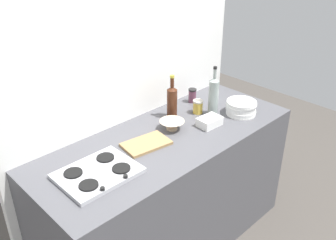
{
  "coord_description": "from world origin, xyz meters",
  "views": [
    {
      "loc": [
        -1.44,
        -1.48,
        2.12
      ],
      "look_at": [
        0.0,
        0.0,
        1.02
      ],
      "focal_mm": 40.41,
      "sensor_mm": 36.0,
      "label": 1
    }
  ],
  "objects_px": {
    "condiment_jar_rear": "(198,107)",
    "cutting_board": "(146,144)",
    "wine_bottle_leftmost": "(172,101)",
    "butter_dish": "(209,122)",
    "wine_bottle_mid_left": "(213,96)",
    "condiment_jar_front": "(192,95)",
    "mixing_bowl": "(172,125)",
    "plate_stack": "(241,108)",
    "stovetop_hob": "(98,173)"
  },
  "relations": [
    {
      "from": "wine_bottle_mid_left",
      "to": "condiment_jar_front",
      "type": "relative_size",
      "value": 3.38
    },
    {
      "from": "condiment_jar_front",
      "to": "mixing_bowl",
      "type": "bearing_deg",
      "value": -154.59
    },
    {
      "from": "butter_dish",
      "to": "stovetop_hob",
      "type": "bearing_deg",
      "value": 176.01
    },
    {
      "from": "mixing_bowl",
      "to": "condiment_jar_rear",
      "type": "distance_m",
      "value": 0.3
    },
    {
      "from": "wine_bottle_mid_left",
      "to": "condiment_jar_front",
      "type": "distance_m",
      "value": 0.26
    },
    {
      "from": "mixing_bowl",
      "to": "condiment_jar_front",
      "type": "distance_m",
      "value": 0.45
    },
    {
      "from": "condiment_jar_front",
      "to": "condiment_jar_rear",
      "type": "bearing_deg",
      "value": -125.28
    },
    {
      "from": "mixing_bowl",
      "to": "wine_bottle_mid_left",
      "type": "bearing_deg",
      "value": -6.97
    },
    {
      "from": "wine_bottle_mid_left",
      "to": "mixing_bowl",
      "type": "distance_m",
      "value": 0.38
    },
    {
      "from": "wine_bottle_leftmost",
      "to": "cutting_board",
      "type": "xyz_separation_m",
      "value": [
        -0.38,
        -0.16,
        -0.11
      ]
    },
    {
      "from": "plate_stack",
      "to": "condiment_jar_rear",
      "type": "bearing_deg",
      "value": 133.38
    },
    {
      "from": "plate_stack",
      "to": "cutting_board",
      "type": "xyz_separation_m",
      "value": [
        -0.76,
        0.15,
        -0.04
      ]
    },
    {
      "from": "butter_dish",
      "to": "cutting_board",
      "type": "bearing_deg",
      "value": 166.96
    },
    {
      "from": "plate_stack",
      "to": "condiment_jar_rear",
      "type": "xyz_separation_m",
      "value": [
        -0.21,
        0.22,
        0.0
      ]
    },
    {
      "from": "wine_bottle_leftmost",
      "to": "condiment_jar_front",
      "type": "xyz_separation_m",
      "value": [
        0.28,
        0.07,
        -0.07
      ]
    },
    {
      "from": "stovetop_hob",
      "to": "butter_dish",
      "type": "xyz_separation_m",
      "value": [
        0.85,
        -0.06,
        0.02
      ]
    },
    {
      "from": "wine_bottle_leftmost",
      "to": "butter_dish",
      "type": "bearing_deg",
      "value": -71.28
    },
    {
      "from": "condiment_jar_rear",
      "to": "cutting_board",
      "type": "distance_m",
      "value": 0.56
    },
    {
      "from": "stovetop_hob",
      "to": "plate_stack",
      "type": "relative_size",
      "value": 1.94
    },
    {
      "from": "condiment_jar_front",
      "to": "wine_bottle_mid_left",
      "type": "bearing_deg",
      "value": -100.89
    },
    {
      "from": "wine_bottle_mid_left",
      "to": "cutting_board",
      "type": "bearing_deg",
      "value": 178.7
    },
    {
      "from": "plate_stack",
      "to": "mixing_bowl",
      "type": "xyz_separation_m",
      "value": [
        -0.51,
        0.18,
        -0.01
      ]
    },
    {
      "from": "stovetop_hob",
      "to": "cutting_board",
      "type": "relative_size",
      "value": 1.48
    },
    {
      "from": "butter_dish",
      "to": "cutting_board",
      "type": "distance_m",
      "value": 0.48
    },
    {
      "from": "stovetop_hob",
      "to": "wine_bottle_mid_left",
      "type": "distance_m",
      "value": 1.01
    },
    {
      "from": "butter_dish",
      "to": "condiment_jar_front",
      "type": "relative_size",
      "value": 1.49
    },
    {
      "from": "mixing_bowl",
      "to": "stovetop_hob",
      "type": "bearing_deg",
      "value": -173.02
    },
    {
      "from": "mixing_bowl",
      "to": "plate_stack",
      "type": "bearing_deg",
      "value": -19.56
    },
    {
      "from": "plate_stack",
      "to": "condiment_jar_front",
      "type": "bearing_deg",
      "value": 105.19
    },
    {
      "from": "wine_bottle_leftmost",
      "to": "condiment_jar_front",
      "type": "distance_m",
      "value": 0.3
    },
    {
      "from": "butter_dish",
      "to": "condiment_jar_rear",
      "type": "distance_m",
      "value": 0.2
    },
    {
      "from": "stovetop_hob",
      "to": "plate_stack",
      "type": "xyz_separation_m",
      "value": [
        1.15,
        -0.1,
        0.03
      ]
    },
    {
      "from": "condiment_jar_rear",
      "to": "cutting_board",
      "type": "relative_size",
      "value": 0.34
    },
    {
      "from": "condiment_jar_front",
      "to": "butter_dish",
      "type": "bearing_deg",
      "value": -120.03
    },
    {
      "from": "plate_stack",
      "to": "mixing_bowl",
      "type": "relative_size",
      "value": 1.32
    },
    {
      "from": "wine_bottle_leftmost",
      "to": "condiment_jar_rear",
      "type": "bearing_deg",
      "value": -26.2
    },
    {
      "from": "condiment_jar_front",
      "to": "condiment_jar_rear",
      "type": "xyz_separation_m",
      "value": [
        -0.11,
        -0.15,
        -0.0
      ]
    },
    {
      "from": "stovetop_hob",
      "to": "condiment_jar_rear",
      "type": "xyz_separation_m",
      "value": [
        0.94,
        0.12,
        0.04
      ]
    },
    {
      "from": "mixing_bowl",
      "to": "butter_dish",
      "type": "bearing_deg",
      "value": -32.8
    },
    {
      "from": "wine_bottle_leftmost",
      "to": "mixing_bowl",
      "type": "height_order",
      "value": "wine_bottle_leftmost"
    },
    {
      "from": "condiment_jar_rear",
      "to": "mixing_bowl",
      "type": "bearing_deg",
      "value": -172.21
    },
    {
      "from": "stovetop_hob",
      "to": "condiment_jar_front",
      "type": "relative_size",
      "value": 3.99
    },
    {
      "from": "plate_stack",
      "to": "wine_bottle_mid_left",
      "type": "bearing_deg",
      "value": 137.17
    },
    {
      "from": "wine_bottle_mid_left",
      "to": "butter_dish",
      "type": "height_order",
      "value": "wine_bottle_mid_left"
    },
    {
      "from": "butter_dish",
      "to": "plate_stack",
      "type": "bearing_deg",
      "value": -8.15
    },
    {
      "from": "wine_bottle_leftmost",
      "to": "butter_dish",
      "type": "distance_m",
      "value": 0.29
    },
    {
      "from": "wine_bottle_leftmost",
      "to": "wine_bottle_mid_left",
      "type": "relative_size",
      "value": 0.87
    },
    {
      "from": "wine_bottle_leftmost",
      "to": "butter_dish",
      "type": "xyz_separation_m",
      "value": [
        0.09,
        -0.26,
        -0.09
      ]
    },
    {
      "from": "stovetop_hob",
      "to": "wine_bottle_leftmost",
      "type": "relative_size",
      "value": 1.36
    },
    {
      "from": "stovetop_hob",
      "to": "cutting_board",
      "type": "bearing_deg",
      "value": 7.07
    }
  ]
}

